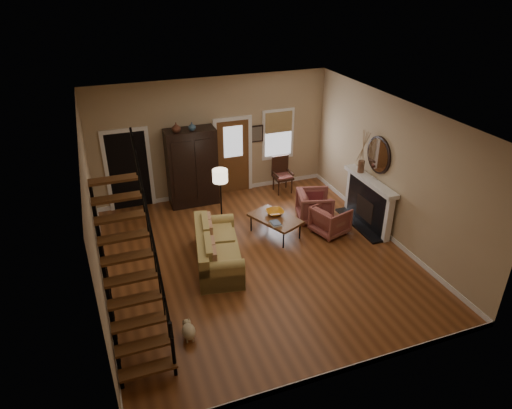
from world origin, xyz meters
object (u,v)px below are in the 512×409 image
object	(u,v)px
floor_lamp	(221,200)
side_chair	(283,175)
sofa	(218,248)
coffee_table	(275,226)
armchair_right	(315,206)
armoire	(192,167)
armchair_left	(330,220)

from	to	relation	value
floor_lamp	side_chair	bearing A→B (deg)	32.25
sofa	floor_lamp	size ratio (longest dim) A/B	1.32
coffee_table	floor_lamp	size ratio (longest dim) A/B	0.78
floor_lamp	armchair_right	bearing A→B (deg)	-9.37
armchair_right	side_chair	size ratio (longest dim) A/B	0.84
floor_lamp	armoire	bearing A→B (deg)	101.37
sofa	armchair_left	distance (m)	2.92
sofa	armchair_left	world-z (taller)	sofa
sofa	armchair_left	xyz separation A→B (m)	(2.91, 0.31, -0.04)
sofa	coffee_table	distance (m)	1.77
armchair_right	floor_lamp	distance (m)	2.41
sofa	armchair_right	distance (m)	3.02
coffee_table	armchair_right	xyz separation A→B (m)	(1.22, 0.34, 0.15)
armoire	armchair_right	world-z (taller)	armoire
armchair_left	floor_lamp	size ratio (longest dim) A/B	0.49
armchair_left	side_chair	distance (m)	2.52
coffee_table	side_chair	bearing A→B (deg)	62.62
floor_lamp	side_chair	world-z (taller)	floor_lamp
sofa	side_chair	size ratio (longest dim) A/B	2.05
sofa	coffee_table	bearing A→B (deg)	33.72
armoire	armchair_left	xyz separation A→B (m)	(2.73, -2.70, -0.70)
armoire	armchair_left	size ratio (longest dim) A/B	2.70
armoire	armchair_right	xyz separation A→B (m)	(2.67, -1.99, -0.66)
coffee_table	side_chair	xyz separation A→B (m)	(1.10, 2.13, 0.27)
armchair_left	armchair_right	xyz separation A→B (m)	(-0.06, 0.71, 0.04)
armoire	armchair_right	size ratio (longest dim) A/B	2.45
side_chair	sofa	bearing A→B (deg)	-134.05
armoire	side_chair	xyz separation A→B (m)	(2.55, -0.20, -0.54)
armoire	coffee_table	bearing A→B (deg)	-58.21
armoire	floor_lamp	xyz separation A→B (m)	(0.32, -1.61, -0.26)
coffee_table	floor_lamp	xyz separation A→B (m)	(-1.12, 0.73, 0.55)
side_chair	floor_lamp	bearing A→B (deg)	-147.75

